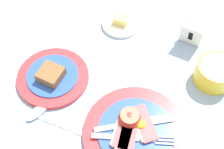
% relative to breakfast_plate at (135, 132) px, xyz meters
% --- Properties ---
extents(ground_plane, '(3.00, 3.00, 0.00)m').
position_rel_breakfast_plate_xyz_m(ground_plane, '(-0.05, -0.00, -0.01)').
color(ground_plane, '#93B2DB').
extents(breakfast_plate, '(0.24, 0.24, 0.04)m').
position_rel_breakfast_plate_xyz_m(breakfast_plate, '(0.00, 0.00, 0.00)').
color(breakfast_plate, red).
rests_on(breakfast_plate, ground_plane).
extents(bread_plate, '(0.18, 0.18, 0.04)m').
position_rel_breakfast_plate_xyz_m(bread_plate, '(-0.25, 0.02, -0.00)').
color(bread_plate, red).
rests_on(bread_plate, ground_plane).
extents(sugar_cup, '(0.10, 0.10, 0.06)m').
position_rel_breakfast_plate_xyz_m(sugar_cup, '(0.09, 0.24, 0.02)').
color(sugar_cup, yellow).
rests_on(sugar_cup, ground_plane).
extents(butter_dish, '(0.11, 0.11, 0.03)m').
position_rel_breakfast_plate_xyz_m(butter_dish, '(-0.21, 0.28, -0.00)').
color(butter_dish, silver).
rests_on(butter_dish, ground_plane).
extents(number_card, '(0.06, 0.05, 0.07)m').
position_rel_breakfast_plate_xyz_m(number_card, '(-0.01, 0.32, 0.03)').
color(number_card, white).
rests_on(number_card, ground_plane).
extents(teaspoon_by_saucer, '(0.05, 0.19, 0.01)m').
position_rel_breakfast_plate_xyz_m(teaspoon_by_saucer, '(-0.23, -0.10, -0.01)').
color(teaspoon_by_saucer, silver).
rests_on(teaspoon_by_saucer, ground_plane).
extents(fork_on_cloth, '(0.18, 0.05, 0.01)m').
position_rel_breakfast_plate_xyz_m(fork_on_cloth, '(-0.15, -0.07, -0.01)').
color(fork_on_cloth, silver).
rests_on(fork_on_cloth, ground_plane).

